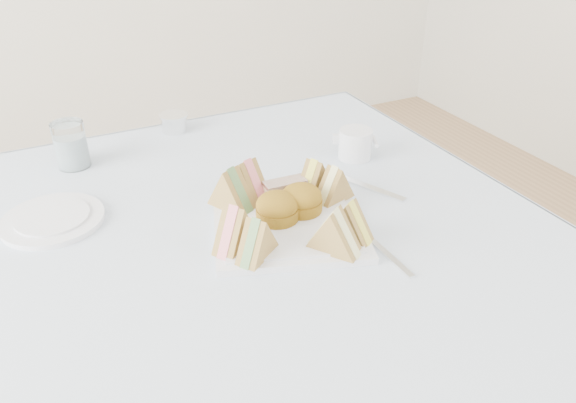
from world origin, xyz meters
name	(u,v)px	position (x,y,z in m)	size (l,w,h in m)	color
table	(251,388)	(0.00, 0.00, 0.37)	(0.90, 0.90, 0.74)	brown
tablecloth	(244,234)	(0.00, 0.00, 0.74)	(1.02, 1.02, 0.01)	silver
serving_plate	(288,224)	(0.07, -0.02, 0.75)	(0.25, 0.25, 0.01)	silver
sandwich_fl_a	(235,226)	(-0.03, -0.04, 0.79)	(0.08, 0.04, 0.07)	#A27C4D
sandwich_fl_b	(257,237)	(-0.01, -0.08, 0.79)	(0.08, 0.04, 0.07)	#A27C4D
sandwich_fr_a	(350,219)	(0.14, -0.10, 0.79)	(0.07, 0.03, 0.07)	#A27C4D
sandwich_fr_b	(334,230)	(0.10, -0.12, 0.79)	(0.08, 0.04, 0.07)	#A27C4D
sandwich_bl_a	(231,188)	(0.01, 0.07, 0.80)	(0.09, 0.04, 0.08)	#A27C4D
sandwich_bl_b	(248,178)	(0.05, 0.09, 0.80)	(0.08, 0.04, 0.07)	#A27C4D
sandwich_br_a	(334,183)	(0.18, 0.01, 0.79)	(0.07, 0.03, 0.07)	#A27C4D
sandwich_br_b	(314,176)	(0.16, 0.05, 0.79)	(0.07, 0.03, 0.07)	#A27C4D
scone_left	(277,208)	(0.06, -0.01, 0.78)	(0.07, 0.07, 0.05)	#A2741E
scone_right	(301,200)	(0.11, 0.00, 0.78)	(0.07, 0.07, 0.05)	#A2741E
pastry_slice	(285,190)	(0.10, 0.05, 0.78)	(0.08, 0.03, 0.04)	#CEB491
side_plate	(53,220)	(-0.28, 0.17, 0.75)	(0.17, 0.17, 0.01)	silver
water_glass	(71,145)	(-0.21, 0.38, 0.79)	(0.06, 0.06, 0.09)	white
tea_strainer	(174,123)	(0.02, 0.46, 0.76)	(0.07, 0.07, 0.04)	silver
knife	(360,184)	(0.26, 0.05, 0.75)	(0.02, 0.19, 0.00)	silver
fork	(377,245)	(0.18, -0.13, 0.75)	(0.01, 0.19, 0.00)	silver
creamer_jug	(355,144)	(0.32, 0.16, 0.78)	(0.07, 0.07, 0.06)	silver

